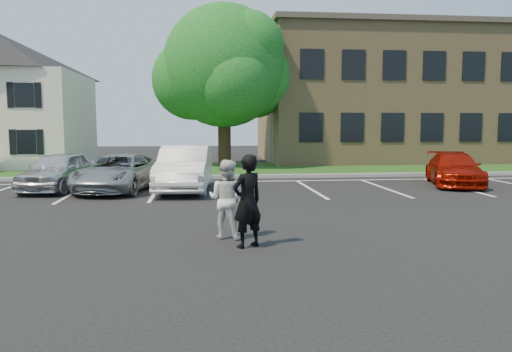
{
  "coord_description": "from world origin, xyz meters",
  "views": [
    {
      "loc": [
        -1.2,
        -9.85,
        2.39
      ],
      "look_at": [
        0.0,
        1.0,
        1.25
      ],
      "focal_mm": 35.0,
      "sensor_mm": 36.0,
      "label": 1
    }
  ],
  "objects_px": {
    "tree": "(225,69)",
    "car_silver_minivan": "(119,173)",
    "man_white_shirt": "(226,199)",
    "car_silver_west": "(59,171)",
    "car_red_compact": "(454,169)",
    "man_black_suit": "(247,201)",
    "car_white_sedan": "(185,168)",
    "office_building": "(431,97)"
  },
  "relations": [
    {
      "from": "man_black_suit",
      "to": "car_white_sedan",
      "type": "bearing_deg",
      "value": -111.8
    },
    {
      "from": "man_white_shirt",
      "to": "car_red_compact",
      "type": "xyz_separation_m",
      "value": [
        9.32,
        8.13,
        -0.2
      ]
    },
    {
      "from": "man_black_suit",
      "to": "car_white_sedan",
      "type": "xyz_separation_m",
      "value": [
        -1.47,
        8.46,
        -0.1
      ]
    },
    {
      "from": "office_building",
      "to": "car_silver_west",
      "type": "relative_size",
      "value": 5.46
    },
    {
      "from": "tree",
      "to": "car_red_compact",
      "type": "xyz_separation_m",
      "value": [
        8.47,
        -9.05,
        -4.72
      ]
    },
    {
      "from": "car_white_sedan",
      "to": "car_red_compact",
      "type": "height_order",
      "value": "car_white_sedan"
    },
    {
      "from": "tree",
      "to": "car_white_sedan",
      "type": "xyz_separation_m",
      "value": [
        -1.95,
        -9.54,
        -4.55
      ]
    },
    {
      "from": "man_black_suit",
      "to": "man_white_shirt",
      "type": "bearing_deg",
      "value": -97.63
    },
    {
      "from": "man_white_shirt",
      "to": "car_white_sedan",
      "type": "relative_size",
      "value": 0.34
    },
    {
      "from": "car_silver_minivan",
      "to": "car_white_sedan",
      "type": "xyz_separation_m",
      "value": [
        2.34,
        -0.23,
        0.15
      ]
    },
    {
      "from": "man_white_shirt",
      "to": "car_silver_minivan",
      "type": "height_order",
      "value": "man_white_shirt"
    },
    {
      "from": "tree",
      "to": "car_silver_minivan",
      "type": "distance_m",
      "value": 11.28
    },
    {
      "from": "office_building",
      "to": "man_black_suit",
      "type": "relative_size",
      "value": 12.35
    },
    {
      "from": "office_building",
      "to": "car_silver_west",
      "type": "distance_m",
      "value": 24.51
    },
    {
      "from": "tree",
      "to": "man_white_shirt",
      "type": "bearing_deg",
      "value": -92.84
    },
    {
      "from": "man_white_shirt",
      "to": "car_red_compact",
      "type": "bearing_deg",
      "value": -112.34
    },
    {
      "from": "office_building",
      "to": "car_silver_minivan",
      "type": "xyz_separation_m",
      "value": [
        -18.12,
        -13.66,
        -3.51
      ]
    },
    {
      "from": "car_silver_minivan",
      "to": "man_black_suit",
      "type": "bearing_deg",
      "value": -53.61
    },
    {
      "from": "car_silver_minivan",
      "to": "car_red_compact",
      "type": "bearing_deg",
      "value": 13.91
    },
    {
      "from": "office_building",
      "to": "man_white_shirt",
      "type": "bearing_deg",
      "value": -124.3
    },
    {
      "from": "man_white_shirt",
      "to": "tree",
      "type": "bearing_deg",
      "value": -66.26
    },
    {
      "from": "man_black_suit",
      "to": "car_silver_minivan",
      "type": "bearing_deg",
      "value": -97.98
    },
    {
      "from": "man_white_shirt",
      "to": "car_silver_west",
      "type": "bearing_deg",
      "value": -29.12
    },
    {
      "from": "man_black_suit",
      "to": "car_red_compact",
      "type": "distance_m",
      "value": 12.66
    },
    {
      "from": "office_building",
      "to": "man_black_suit",
      "type": "distance_m",
      "value": 26.74
    },
    {
      "from": "tree",
      "to": "car_red_compact",
      "type": "height_order",
      "value": "tree"
    },
    {
      "from": "man_white_shirt",
      "to": "car_silver_minivan",
      "type": "bearing_deg",
      "value": -39.8
    },
    {
      "from": "tree",
      "to": "car_white_sedan",
      "type": "distance_m",
      "value": 10.75
    },
    {
      "from": "tree",
      "to": "car_silver_minivan",
      "type": "height_order",
      "value": "tree"
    },
    {
      "from": "man_black_suit",
      "to": "car_silver_minivan",
      "type": "distance_m",
      "value": 9.49
    },
    {
      "from": "office_building",
      "to": "car_red_compact",
      "type": "distance_m",
      "value": 14.85
    },
    {
      "from": "car_red_compact",
      "to": "tree",
      "type": "bearing_deg",
      "value": 150.86
    },
    {
      "from": "office_building",
      "to": "man_white_shirt",
      "type": "xyz_separation_m",
      "value": [
        -14.68,
        -21.52,
        -3.33
      ]
    },
    {
      "from": "man_white_shirt",
      "to": "car_silver_west",
      "type": "distance_m",
      "value": 10.01
    },
    {
      "from": "tree",
      "to": "car_silver_west",
      "type": "distance_m",
      "value": 11.97
    },
    {
      "from": "car_silver_minivan",
      "to": "car_red_compact",
      "type": "height_order",
      "value": "car_silver_minivan"
    },
    {
      "from": "man_black_suit",
      "to": "car_silver_minivan",
      "type": "height_order",
      "value": "man_black_suit"
    },
    {
      "from": "office_building",
      "to": "car_white_sedan",
      "type": "height_order",
      "value": "office_building"
    },
    {
      "from": "car_silver_west",
      "to": "car_white_sedan",
      "type": "bearing_deg",
      "value": 1.59
    },
    {
      "from": "office_building",
      "to": "man_white_shirt",
      "type": "height_order",
      "value": "office_building"
    },
    {
      "from": "tree",
      "to": "car_silver_minivan",
      "type": "xyz_separation_m",
      "value": [
        -4.29,
        -9.32,
        -4.7
      ]
    },
    {
      "from": "car_silver_minivan",
      "to": "car_white_sedan",
      "type": "bearing_deg",
      "value": 7.19
    }
  ]
}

